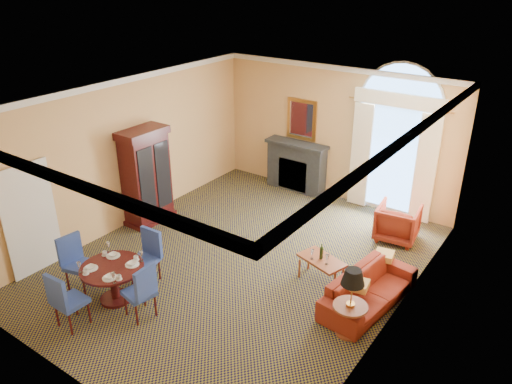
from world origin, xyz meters
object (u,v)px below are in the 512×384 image
Objects in this scene: coffee_table at (322,261)px; armoire at (146,178)px; sofa at (369,290)px; armchair at (398,223)px; side_table at (352,294)px; dining_table at (113,275)px.

armoire is at bearing -160.79° from coffee_table.
armchair is (-0.42, 2.39, 0.09)m from sofa.
armoire is 5.32m from sofa.
side_table is at bearing -9.69° from armoire.
side_table is (1.05, -1.05, 0.35)m from coffee_table.
dining_table is 4.32m from sofa.
dining_table is at bearing 49.20° from armchair.
dining_table is 5.74m from armchair.
dining_table is 3.95m from side_table.
side_table is at bearing 90.97° from armchair.
coffee_table is 1.53m from side_table.
side_table is at bearing 22.54° from dining_table.
dining_table is 1.12× the size of coffee_table.
armchair is (4.85, 2.36, -0.65)m from armoire.
armoire reaches higher than dining_table.
dining_table is at bearing -157.46° from side_table.
armoire reaches higher than armchair.
sofa is 2.37× the size of armchair.
sofa is 2.10× the size of coffee_table.
side_table reaches higher than dining_table.
armchair is 3.32m from side_table.
armoire is at bearing 170.31° from side_table.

